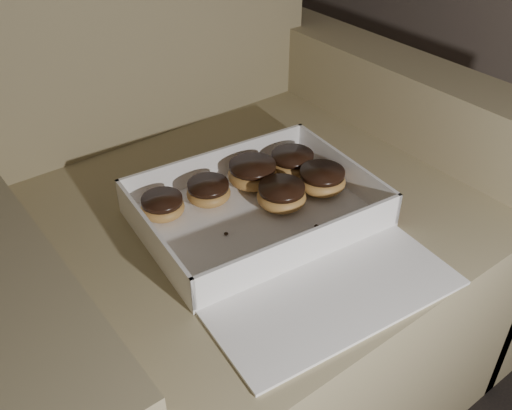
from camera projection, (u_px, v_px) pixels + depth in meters
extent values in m
cube|color=#978760|center=(239.00, 288.00, 1.11)|extent=(0.75, 0.75, 0.44)
cube|color=#978760|center=(22.00, 368.00, 0.87)|extent=(0.13, 0.75, 0.58)
cube|color=#978760|center=(386.00, 186.00, 1.27)|extent=(0.13, 0.75, 0.58)
cube|color=white|center=(256.00, 217.00, 0.93)|extent=(0.39, 0.31, 0.01)
cube|color=white|center=(216.00, 164.00, 1.00)|extent=(0.36, 0.04, 0.05)
cube|color=white|center=(305.00, 247.00, 0.82)|extent=(0.36, 0.04, 0.05)
cube|color=white|center=(152.00, 239.00, 0.83)|extent=(0.03, 0.27, 0.05)
cube|color=white|center=(344.00, 170.00, 0.98)|extent=(0.03, 0.27, 0.05)
cube|color=#BC4B63|center=(346.00, 169.00, 0.99)|extent=(0.03, 0.27, 0.05)
cube|color=white|center=(337.00, 297.00, 0.78)|extent=(0.37, 0.19, 0.01)
ellipsoid|color=#C09243|center=(281.00, 197.00, 0.93)|extent=(0.08, 0.08, 0.04)
cylinder|color=black|center=(282.00, 188.00, 0.92)|extent=(0.08, 0.08, 0.01)
ellipsoid|color=#C09243|center=(209.00, 193.00, 0.94)|extent=(0.07, 0.07, 0.04)
cylinder|color=black|center=(208.00, 185.00, 0.94)|extent=(0.07, 0.07, 0.01)
ellipsoid|color=#C09243|center=(253.00, 175.00, 0.98)|extent=(0.09, 0.09, 0.04)
cylinder|color=black|center=(253.00, 166.00, 0.97)|extent=(0.08, 0.08, 0.01)
ellipsoid|color=#C09243|center=(292.00, 164.00, 1.01)|extent=(0.08, 0.08, 0.04)
cylinder|color=black|center=(292.00, 156.00, 1.00)|extent=(0.08, 0.08, 0.01)
ellipsoid|color=#C09243|center=(322.00, 181.00, 0.97)|extent=(0.08, 0.08, 0.04)
cylinder|color=black|center=(322.00, 173.00, 0.96)|extent=(0.08, 0.08, 0.01)
ellipsoid|color=#C09243|center=(163.00, 208.00, 0.91)|extent=(0.07, 0.07, 0.03)
cylinder|color=black|center=(162.00, 200.00, 0.90)|extent=(0.07, 0.07, 0.01)
ellipsoid|color=black|center=(333.00, 229.00, 0.89)|extent=(0.01, 0.01, 0.00)
ellipsoid|color=black|center=(236.00, 270.00, 0.82)|extent=(0.01, 0.01, 0.00)
ellipsoid|color=black|center=(226.00, 234.00, 0.88)|extent=(0.01, 0.01, 0.00)
ellipsoid|color=black|center=(243.00, 259.00, 0.83)|extent=(0.01, 0.01, 0.00)
ellipsoid|color=black|center=(316.00, 226.00, 0.90)|extent=(0.01, 0.01, 0.00)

